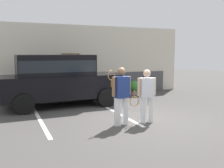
# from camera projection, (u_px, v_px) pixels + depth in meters

# --- Properties ---
(ground_plane) EXTENTS (40.00, 40.00, 0.00)m
(ground_plane) POSITION_uv_depth(u_px,v_px,m) (143.00, 120.00, 8.01)
(ground_plane) COLOR #423F3D
(parking_stripe_0) EXTENTS (0.12, 4.40, 0.01)m
(parking_stripe_0) POSITION_uv_depth(u_px,v_px,m) (39.00, 118.00, 8.21)
(parking_stripe_0) COLOR silver
(parking_stripe_0) RESTS_ON ground_plane
(parking_stripe_1) EXTENTS (0.12, 4.40, 0.01)m
(parking_stripe_1) POSITION_uv_depth(u_px,v_px,m) (114.00, 111.00, 9.24)
(parking_stripe_1) COLOR silver
(parking_stripe_1) RESTS_ON ground_plane
(house_frontage) EXTENTS (10.41, 0.40, 3.48)m
(house_frontage) POSITION_uv_depth(u_px,v_px,m) (89.00, 63.00, 12.83)
(house_frontage) COLOR beige
(house_frontage) RESTS_ON ground_plane
(parked_suv) EXTENTS (4.62, 2.21, 2.05)m
(parked_suv) POSITION_uv_depth(u_px,v_px,m) (59.00, 78.00, 10.10)
(parked_suv) COLOR black
(parked_suv) RESTS_ON ground_plane
(tennis_player_man) EXTENTS (0.77, 0.31, 1.71)m
(tennis_player_man) POSITION_uv_depth(u_px,v_px,m) (121.00, 95.00, 7.38)
(tennis_player_man) COLOR white
(tennis_player_man) RESTS_ON ground_plane
(tennis_player_woman) EXTENTS (0.86, 0.29, 1.63)m
(tennis_player_woman) POSITION_uv_depth(u_px,v_px,m) (146.00, 95.00, 7.66)
(tennis_player_woman) COLOR white
(tennis_player_woman) RESTS_ON ground_plane
(potted_plant_by_porch) EXTENTS (0.55, 0.55, 0.72)m
(potted_plant_by_porch) POSITION_uv_depth(u_px,v_px,m) (135.00, 87.00, 12.85)
(potted_plant_by_porch) COLOR gray
(potted_plant_by_porch) RESTS_ON ground_plane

